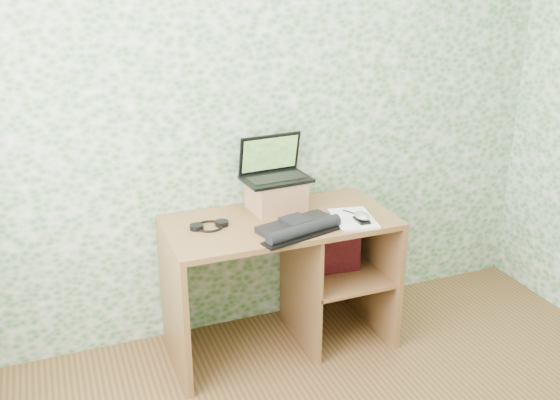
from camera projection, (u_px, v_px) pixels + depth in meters
name	position (u px, v px, depth m)	size (l,w,h in m)	color
wall_back	(259.00, 104.00, 3.34)	(3.50, 3.50, 0.00)	silver
desk	(291.00, 261.00, 3.41)	(1.20, 0.60, 0.75)	brown
riser	(276.00, 195.00, 3.37)	(0.28, 0.23, 0.17)	#8E5E3F
laptop	(274.00, 169.00, 3.36)	(0.37, 0.27, 0.23)	black
keyboard	(299.00, 227.00, 3.12)	(0.47, 0.34, 0.06)	black
headphones	(209.00, 226.00, 3.17)	(0.20, 0.14, 0.02)	black
notepad	(353.00, 219.00, 3.26)	(0.20, 0.29, 0.01)	white
mouse	(362.00, 218.00, 3.21)	(0.07, 0.11, 0.04)	#B6B6B8
pen	(352.00, 213.00, 3.31)	(0.01, 0.01, 0.12)	black
red_box	(336.00, 245.00, 3.45)	(0.27, 0.08, 0.32)	maroon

